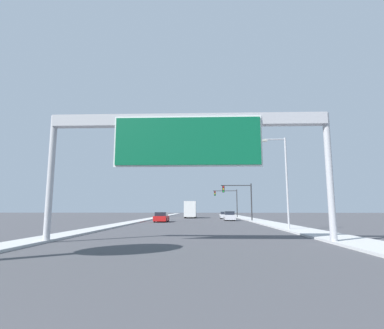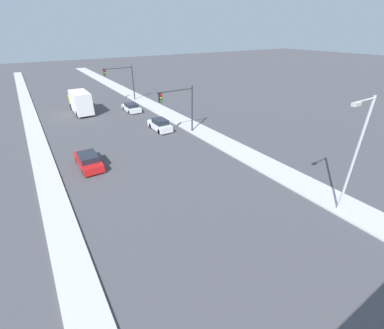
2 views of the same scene
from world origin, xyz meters
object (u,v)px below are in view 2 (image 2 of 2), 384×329
object	(u,v)px
car_far_right	(131,108)
traffic_light_near_intersection	(181,103)
car_near_right	(88,161)
traffic_light_mid_block	(123,78)
truck_box_primary	(80,102)
car_mid_center	(160,125)
street_lamp_right	(355,150)

from	to	relation	value
car_far_right	traffic_light_near_intersection	bearing A→B (deg)	-82.83
car_near_right	traffic_light_near_intersection	distance (m)	12.90
traffic_light_mid_block	truck_box_primary	bearing A→B (deg)	-158.91
car_mid_center	truck_box_primary	size ratio (longest dim) A/B	0.59
car_mid_center	street_lamp_right	size ratio (longest dim) A/B	0.50
street_lamp_right	car_mid_center	bearing A→B (deg)	97.73
car_mid_center	traffic_light_mid_block	distance (m)	17.59
car_near_right	car_mid_center	bearing A→B (deg)	27.82
traffic_light_mid_block	car_near_right	bearing A→B (deg)	-117.87
truck_box_primary	car_near_right	bearing A→B (deg)	-100.22
truck_box_primary	traffic_light_mid_block	world-z (taller)	traffic_light_mid_block
car_far_right	car_mid_center	bearing A→B (deg)	-90.00
traffic_light_mid_block	street_lamp_right	world-z (taller)	street_lamp_right
car_mid_center	traffic_light_near_intersection	size ratio (longest dim) A/B	0.72
traffic_light_near_intersection	car_mid_center	bearing A→B (deg)	120.35
car_near_right	street_lamp_right	bearing A→B (deg)	-51.57
traffic_light_near_intersection	street_lamp_right	bearing A→B (deg)	-85.93
truck_box_primary	traffic_light_mid_block	xyz separation A→B (m)	(8.50, 3.28, 2.51)
car_mid_center	truck_box_primary	bearing A→B (deg)	116.76
car_mid_center	car_far_right	distance (m)	10.38
car_far_right	street_lamp_right	distance (m)	33.46
car_near_right	street_lamp_right	distance (m)	22.26
car_far_right	traffic_light_mid_block	xyz separation A→B (m)	(1.50, 6.78, 3.63)
car_far_right	traffic_light_near_intersection	xyz separation A→B (m)	(1.66, -13.22, 3.37)
traffic_light_near_intersection	traffic_light_mid_block	xyz separation A→B (m)	(-0.16, 20.00, 0.25)
truck_box_primary	street_lamp_right	bearing A→B (deg)	-74.58
car_near_right	car_far_right	bearing A→B (deg)	56.60
car_far_right	truck_box_primary	distance (m)	7.90
traffic_light_near_intersection	traffic_light_mid_block	size ratio (longest dim) A/B	0.95
car_near_right	traffic_light_mid_block	xyz separation A→B (m)	(12.00, 22.70, 3.59)
car_near_right	street_lamp_right	size ratio (longest dim) A/B	0.54
car_near_right	car_far_right	xyz separation A→B (m)	(10.50, 15.92, -0.03)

